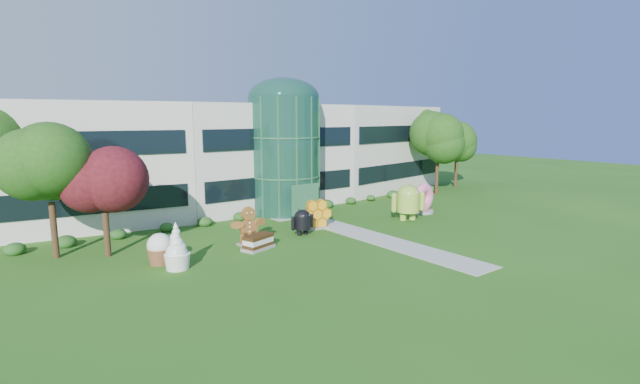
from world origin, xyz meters
TOP-DOWN VIEW (x-y plane):
  - ground at (0.00, 0.00)m, footprint 140.00×140.00m
  - building at (0.00, 18.00)m, footprint 46.00×15.00m
  - atrium at (0.00, 12.00)m, footprint 6.00×6.00m
  - walkway at (0.00, 2.00)m, footprint 2.40×20.00m
  - tree_red at (-15.50, 7.50)m, footprint 4.00×4.00m
  - trees_backdrop at (0.00, 13.00)m, footprint 52.00×8.00m
  - android_green at (6.05, 3.29)m, footprint 3.49×2.95m
  - android_black at (-3.40, 4.55)m, footprint 1.93×1.36m
  - donut at (9.17, 4.49)m, footprint 2.61×1.44m
  - gingerbread at (-7.64, 4.57)m, footprint 2.79×1.16m
  - ice_cream_sandwich at (-7.67, 3.32)m, footprint 2.33×1.64m
  - honeycomb at (-1.54, 5.39)m, footprint 2.64×1.26m
  - froyo at (-13.08, 2.66)m, footprint 1.71×1.71m
  - cupcake at (-13.51, 4.15)m, footprint 1.58×1.58m

SIDE VIEW (x-z plane):
  - ground at x=0.00m, z-range 0.00..0.00m
  - walkway at x=0.00m, z-range 0.00..0.04m
  - ice_cream_sandwich at x=-7.67m, z-range 0.00..0.94m
  - cupcake at x=-13.51m, z-range 0.00..1.78m
  - honeycomb at x=-1.54m, z-range 0.00..1.99m
  - android_black at x=-3.40m, z-range 0.00..2.12m
  - gingerbread at x=-7.64m, z-range 0.00..2.54m
  - froyo at x=-13.08m, z-range 0.00..2.57m
  - donut at x=9.17m, z-range 0.00..2.60m
  - android_green at x=6.05m, z-range 0.00..3.36m
  - tree_red at x=-15.50m, z-range 0.00..6.00m
  - trees_backdrop at x=0.00m, z-range 0.00..8.40m
  - building at x=0.00m, z-range 0.00..9.30m
  - atrium at x=0.00m, z-range 0.00..9.80m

